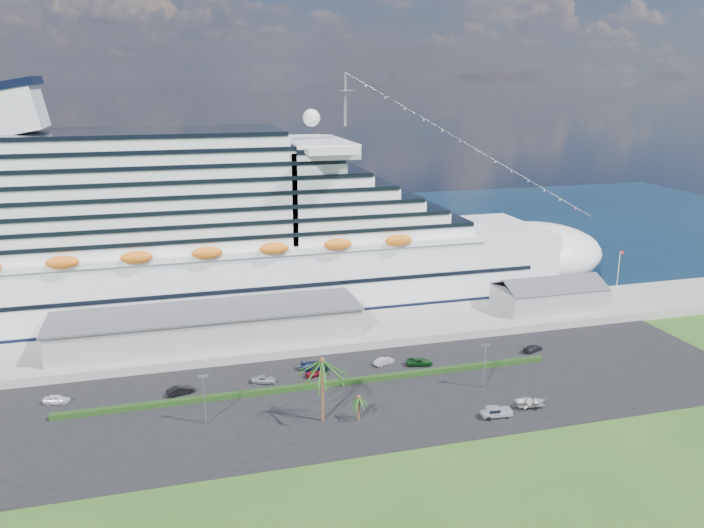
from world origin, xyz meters
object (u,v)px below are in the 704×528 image
object	(u,v)px
cruise_ship	(213,240)
boat_trailer	(531,402)
parked_car_3	(315,366)
pickup_truck	(496,412)

from	to	relation	value
cruise_ship	boat_trailer	world-z (taller)	cruise_ship
boat_trailer	cruise_ship	bearing A→B (deg)	125.03
cruise_ship	parked_car_3	distance (m)	45.92
parked_car_3	pickup_truck	distance (m)	35.22
parked_car_3	pickup_truck	size ratio (longest dim) A/B	1.07
pickup_truck	parked_car_3	bearing A→B (deg)	132.77
pickup_truck	boat_trailer	world-z (taller)	pickup_truck
parked_car_3	boat_trailer	size ratio (longest dim) A/B	0.91
cruise_ship	parked_car_3	xyz separation A→B (m)	(14.65, -40.56, -15.78)
cruise_ship	parked_car_3	bearing A→B (deg)	-70.15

